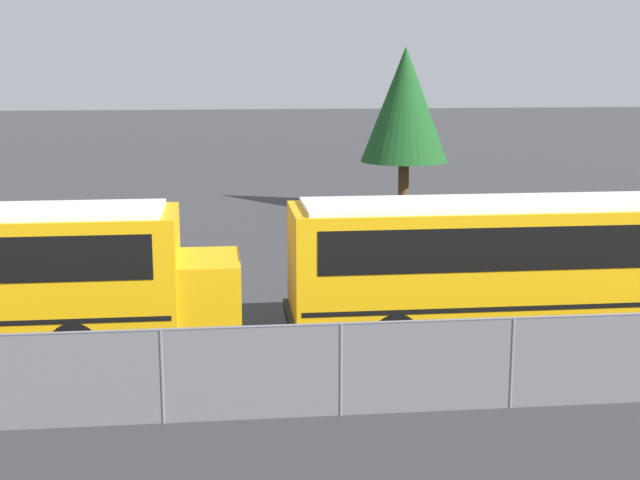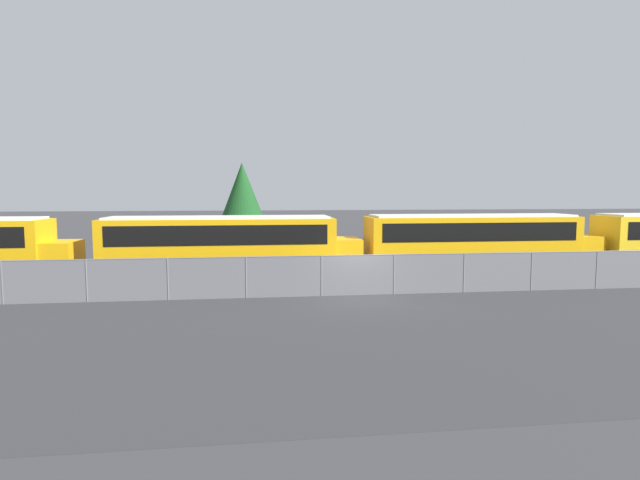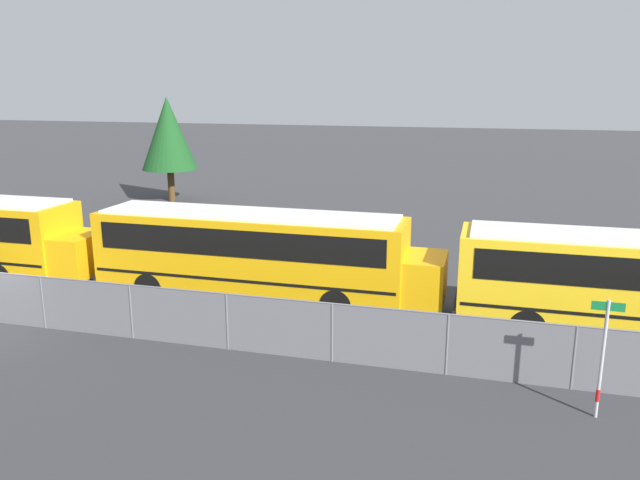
# 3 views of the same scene
# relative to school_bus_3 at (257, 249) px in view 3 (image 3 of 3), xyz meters

# --- Properties ---
(ground_plane) EXTENTS (200.00, 200.00, 0.00)m
(ground_plane) POSITION_rel_school_bus_3_xyz_m (-7.09, -4.18, -1.90)
(ground_plane) COLOR #38383A
(fence) EXTENTS (90.02, 0.07, 1.72)m
(fence) POSITION_rel_school_bus_3_xyz_m (-7.09, -4.19, -1.02)
(fence) COLOR #9EA0A5
(fence) RESTS_ON ground_plane
(school_bus_3) EXTENTS (12.33, 2.45, 3.18)m
(school_bus_3) POSITION_rel_school_bus_3_xyz_m (0.00, 0.00, 0.00)
(school_bus_3) COLOR #EDA80F
(school_bus_3) RESTS_ON ground_plane
(street_sign) EXTENTS (0.70, 0.09, 2.85)m
(street_sign) POSITION_rel_school_bus_3_xyz_m (10.37, -5.48, -0.38)
(street_sign) COLOR #B7B7BC
(street_sign) RESTS_ON ground_plane
(tree_1) EXTENTS (3.56, 3.56, 6.74)m
(tree_1) POSITION_rel_school_bus_3_xyz_m (-12.44, 16.92, 2.50)
(tree_1) COLOR #51381E
(tree_1) RESTS_ON ground_plane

